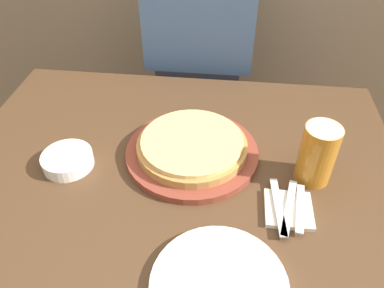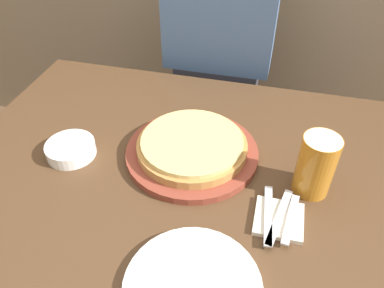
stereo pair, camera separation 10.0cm
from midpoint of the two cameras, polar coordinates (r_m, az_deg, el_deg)
dining_table at (r=1.27m, az=-4.50°, el=-16.61°), size 1.20×0.96×0.75m
pizza_on_board at (r=1.01m, az=-2.83°, el=-0.78°), size 0.36×0.36×0.06m
beer_glass at (r=0.94m, az=15.82°, el=-1.32°), size 0.09×0.09×0.16m
dinner_plate at (r=0.77m, az=0.20°, el=-20.98°), size 0.27×0.27×0.02m
side_bowl at (r=1.05m, az=-21.08°, el=-2.49°), size 0.13×0.13×0.04m
napkin_stack at (r=0.90m, az=11.41°, el=-9.91°), size 0.11×0.11×0.01m
fork at (r=0.89m, az=9.87°, el=-9.47°), size 0.03×0.17×0.00m
dinner_knife at (r=0.89m, az=11.49°, el=-9.56°), size 0.05×0.17×0.00m
spoon at (r=0.90m, az=13.09°, el=-9.64°), size 0.04×0.15×0.00m
diner_person at (r=1.55m, az=-0.95°, el=9.98°), size 0.40×0.20×1.33m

